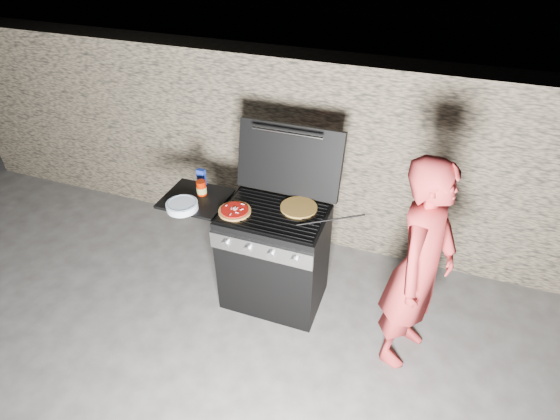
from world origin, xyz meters
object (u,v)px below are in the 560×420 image
(gas_grill, at_px, (246,251))
(sauce_jar, at_px, (201,188))
(pizza_topped, at_px, (235,211))
(person, at_px, (419,268))

(gas_grill, distance_m, sauce_jar, 0.64)
(gas_grill, relative_size, sauce_jar, 11.09)
(pizza_topped, xyz_separation_m, sauce_jar, (-0.36, 0.15, 0.04))
(pizza_topped, distance_m, person, 1.39)
(pizza_topped, distance_m, sauce_jar, 0.39)
(pizza_topped, height_order, person, person)
(person, bearing_deg, pizza_topped, 106.05)
(person, bearing_deg, sauce_jar, 101.85)
(sauce_jar, distance_m, person, 1.76)
(sauce_jar, bearing_deg, pizza_topped, -22.35)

